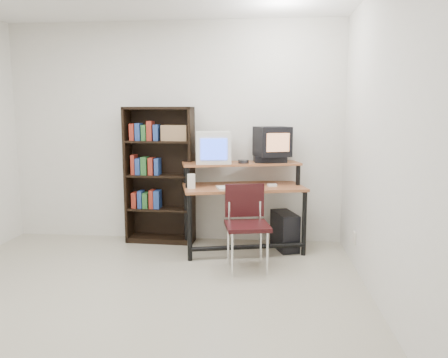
# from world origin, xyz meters

# --- Properties ---
(floor) EXTENTS (4.00, 4.00, 0.01)m
(floor) POSITION_xyz_m (0.00, 0.00, -0.01)
(floor) COLOR #B3AC94
(floor) RESTS_ON ground
(back_wall) EXTENTS (4.00, 0.01, 2.60)m
(back_wall) POSITION_xyz_m (0.00, 2.00, 1.30)
(back_wall) COLOR silver
(back_wall) RESTS_ON floor
(right_wall) EXTENTS (0.01, 4.00, 2.60)m
(right_wall) POSITION_xyz_m (2.00, 0.00, 1.30)
(right_wall) COLOR silver
(right_wall) RESTS_ON floor
(computer_desk) EXTENTS (1.44, 0.95, 0.98)m
(computer_desk) POSITION_xyz_m (0.84, 1.62, 0.70)
(computer_desk) COLOR #995832
(computer_desk) RESTS_ON floor
(crt_monitor) EXTENTS (0.44, 0.44, 0.36)m
(crt_monitor) POSITION_xyz_m (0.50, 1.66, 1.15)
(crt_monitor) COLOR beige
(crt_monitor) RESTS_ON computer_desk
(vcr) EXTENTS (0.39, 0.30, 0.08)m
(vcr) POSITION_xyz_m (1.14, 1.80, 1.01)
(vcr) COLOR black
(vcr) RESTS_ON computer_desk
(crt_tv) EXTENTS (0.45, 0.45, 0.33)m
(crt_tv) POSITION_xyz_m (1.16, 1.80, 1.22)
(crt_tv) COLOR black
(crt_tv) RESTS_ON vcr
(cd_spindle) EXTENTS (0.12, 0.12, 0.05)m
(cd_spindle) POSITION_xyz_m (0.85, 1.65, 0.99)
(cd_spindle) COLOR #26262B
(cd_spindle) RESTS_ON computer_desk
(keyboard) EXTENTS (0.51, 0.34, 0.03)m
(keyboard) POSITION_xyz_m (0.81, 1.44, 0.74)
(keyboard) COLOR beige
(keyboard) RESTS_ON computer_desk
(mousepad) EXTENTS (0.22, 0.18, 0.01)m
(mousepad) POSITION_xyz_m (1.19, 1.59, 0.72)
(mousepad) COLOR black
(mousepad) RESTS_ON computer_desk
(mouse) EXTENTS (0.11, 0.09, 0.03)m
(mouse) POSITION_xyz_m (1.17, 1.61, 0.74)
(mouse) COLOR white
(mouse) RESTS_ON mousepad
(desk_speaker) EXTENTS (0.10, 0.09, 0.17)m
(desk_speaker) POSITION_xyz_m (0.30, 1.38, 0.80)
(desk_speaker) COLOR beige
(desk_speaker) RESTS_ON computer_desk
(pc_tower) EXTENTS (0.33, 0.49, 0.42)m
(pc_tower) POSITION_xyz_m (1.32, 1.68, 0.21)
(pc_tower) COLOR black
(pc_tower) RESTS_ON floor
(school_chair) EXTENTS (0.49, 0.49, 0.83)m
(school_chair) POSITION_xyz_m (0.91, 1.03, 0.51)
(school_chair) COLOR black
(school_chair) RESTS_ON floor
(bookshelf) EXTENTS (0.81, 0.30, 1.61)m
(bookshelf) POSITION_xyz_m (-0.15, 1.85, 0.83)
(bookshelf) COLOR black
(bookshelf) RESTS_ON floor
(wall_outlet) EXTENTS (0.02, 0.08, 0.12)m
(wall_outlet) POSITION_xyz_m (1.99, 1.15, 0.30)
(wall_outlet) COLOR beige
(wall_outlet) RESTS_ON right_wall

